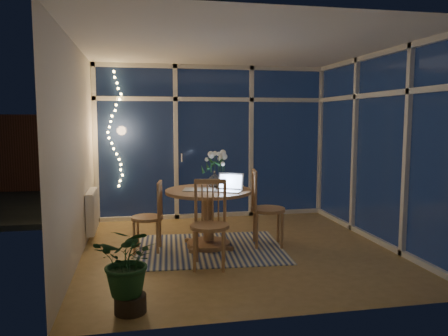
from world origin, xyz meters
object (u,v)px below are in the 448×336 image
Objects in this scene: chair_left at (147,216)px; chair_front at (210,224)px; flower_vase at (215,180)px; potted_plant at (130,271)px; chair_right at (268,208)px; dining_table at (208,219)px; laptop at (228,182)px.

chair_left is 1.03m from chair_front.
potted_plant is (-1.11, -2.03, -0.50)m from flower_vase.
chair_left is at bearing -166.18° from flower_vase.
chair_right reaches higher than potted_plant.
chair_front is (-0.90, -0.70, -0.01)m from chair_right.
chair_right reaches higher than chair_left.
chair_right is at bearing 49.97° from chair_front.
dining_table is 1.23× the size of chair_left.
chair_right is at bearing 44.20° from potted_plant.
laptop is at bearing 73.01° from chair_front.
flower_vase is (0.92, 0.23, 0.42)m from chair_left.
chair_left is 1.59m from chair_right.
chair_front is at bearing -103.16° from flower_vase.
chair_right is 4.97× the size of flower_vase.
laptop is 2.10m from potted_plant.
flower_vase is at bearing 89.19° from chair_front.
chair_right is (1.59, -0.07, 0.06)m from chair_left.
dining_table is 1.12× the size of chair_front.
laptop is at bearing 90.17° from chair_left.
chair_front is at bearing 49.74° from potted_plant.
chair_right is 2.49m from potted_plant.
flower_vase is (-0.11, 0.39, -0.02)m from laptop.
chair_front reaches higher than dining_table.
chair_right is 1.03× the size of chair_front.
laptop is at bearing 53.42° from potted_plant.
chair_front reaches higher than chair_left.
chair_front is 1.36m from potted_plant.
chair_front reaches higher than flower_vase.
potted_plant is at bearing -118.46° from dining_table.
flower_vase reaches higher than dining_table.
dining_table is 0.59m from laptop.
chair_right is 0.69m from laptop.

